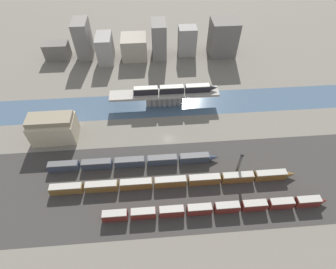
{
  "coord_description": "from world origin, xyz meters",
  "views": [
    {
      "loc": [
        -6.15,
        -79.22,
        91.76
      ],
      "look_at": [
        0.0,
        0.12,
        3.19
      ],
      "focal_mm": 28.0,
      "sensor_mm": 36.0,
      "label": 1
    }
  ],
  "objects_px": {
    "warehouse_building": "(53,128)",
    "train_yard_near": "(216,208)",
    "train_yard_far": "(133,162)",
    "train_yard_mid": "(174,182)",
    "signal_tower": "(239,163)",
    "train_on_bridge": "(175,89)"
  },
  "relations": [
    {
      "from": "warehouse_building",
      "to": "train_yard_near",
      "type": "bearing_deg",
      "value": -32.33
    },
    {
      "from": "train_yard_near",
      "to": "warehouse_building",
      "type": "bearing_deg",
      "value": 147.67
    },
    {
      "from": "train_yard_near",
      "to": "train_yard_far",
      "type": "bearing_deg",
      "value": 142.5
    },
    {
      "from": "train_yard_near",
      "to": "warehouse_building",
      "type": "distance_m",
      "value": 78.57
    },
    {
      "from": "train_yard_near",
      "to": "train_yard_mid",
      "type": "height_order",
      "value": "train_yard_near"
    },
    {
      "from": "train_yard_mid",
      "to": "train_yard_far",
      "type": "height_order",
      "value": "train_yard_mid"
    },
    {
      "from": "train_yard_mid",
      "to": "warehouse_building",
      "type": "bearing_deg",
      "value": 150.43
    },
    {
      "from": "warehouse_building",
      "to": "signal_tower",
      "type": "xyz_separation_m",
      "value": [
        78.69,
        -25.35,
        -0.43
      ]
    },
    {
      "from": "train_yard_mid",
      "to": "train_yard_far",
      "type": "bearing_deg",
      "value": 145.94
    },
    {
      "from": "train_on_bridge",
      "to": "train_yard_mid",
      "type": "bearing_deg",
      "value": -95.69
    },
    {
      "from": "train_yard_mid",
      "to": "train_yard_near",
      "type": "bearing_deg",
      "value": -41.03
    },
    {
      "from": "train_yard_far",
      "to": "signal_tower",
      "type": "height_order",
      "value": "signal_tower"
    },
    {
      "from": "train_yard_near",
      "to": "signal_tower",
      "type": "bearing_deg",
      "value": 53.3
    },
    {
      "from": "train_yard_mid",
      "to": "signal_tower",
      "type": "distance_m",
      "value": 27.29
    },
    {
      "from": "train_on_bridge",
      "to": "train_yard_far",
      "type": "bearing_deg",
      "value": -119.34
    },
    {
      "from": "train_yard_near",
      "to": "train_on_bridge",
      "type": "bearing_deg",
      "value": 98.9
    },
    {
      "from": "signal_tower",
      "to": "train_yard_near",
      "type": "bearing_deg",
      "value": -126.7
    },
    {
      "from": "warehouse_building",
      "to": "signal_tower",
      "type": "height_order",
      "value": "warehouse_building"
    },
    {
      "from": "train_yard_near",
      "to": "signal_tower",
      "type": "relative_size",
      "value": 7.07
    },
    {
      "from": "warehouse_building",
      "to": "train_yard_far",
      "type": "bearing_deg",
      "value": -27.39
    },
    {
      "from": "train_on_bridge",
      "to": "train_yard_far",
      "type": "height_order",
      "value": "train_on_bridge"
    },
    {
      "from": "train_yard_mid",
      "to": "train_yard_far",
      "type": "relative_size",
      "value": 1.37
    }
  ]
}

